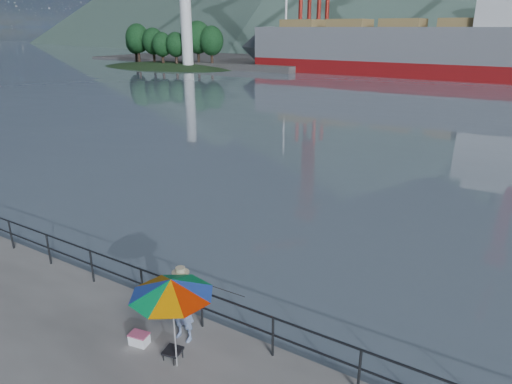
# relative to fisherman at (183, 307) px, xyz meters

# --- Properties ---
(guardrail) EXTENTS (22.00, 0.06, 1.03)m
(guardrail) POSITION_rel_fisherman_xyz_m (-0.92, 0.59, -0.36)
(guardrail) COLOR #2D3033
(guardrail) RESTS_ON ground
(lighthouse_islet) EXTENTS (48.00, 26.40, 19.20)m
(lighthouse_islet) POSITION_rel_fisherman_xyz_m (-55.89, 60.88, -0.62)
(lighthouse_islet) COLOR #263F1E
(lighthouse_islet) RESTS_ON ground
(fisherman) EXTENTS (0.66, 0.45, 1.76)m
(fisherman) POSITION_rel_fisherman_xyz_m (0.00, 0.00, 0.00)
(fisherman) COLOR navy
(fisherman) RESTS_ON ground
(beach_umbrella) EXTENTS (2.09, 2.09, 2.16)m
(beach_umbrella) POSITION_rel_fisherman_xyz_m (0.48, -0.82, 1.10)
(beach_umbrella) COLOR white
(beach_umbrella) RESTS_ON ground
(folding_stool) EXTENTS (0.45, 0.45, 0.25)m
(folding_stool) POSITION_rel_fisherman_xyz_m (0.26, -0.69, -0.75)
(folding_stool) COLOR black
(folding_stool) RESTS_ON ground
(cooler_bag) EXTENTS (0.47, 0.36, 0.25)m
(cooler_bag) POSITION_rel_fisherman_xyz_m (-0.76, -0.71, -0.75)
(cooler_bag) COLOR white
(cooler_bag) RESTS_ON ground
(fishing_rod) EXTENTS (0.67, 1.65, 1.25)m
(fishing_rod) POSITION_rel_fisherman_xyz_m (0.16, 1.05, -0.88)
(fishing_rod) COLOR black
(fishing_rod) RESTS_ON ground
(bulk_carrier) EXTENTS (47.50, 8.22, 14.50)m
(bulk_carrier) POSITION_rel_fisherman_xyz_m (-12.28, 67.95, 3.31)
(bulk_carrier) COLOR maroon
(bulk_carrier) RESTS_ON ground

